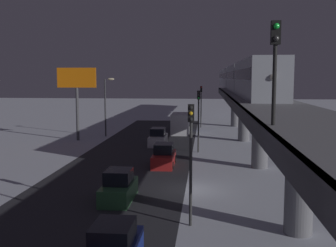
% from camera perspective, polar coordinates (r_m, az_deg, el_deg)
% --- Properties ---
extents(ground_plane, '(240.00, 240.00, 0.00)m').
position_cam_1_polar(ground_plane, '(29.03, 2.76, -9.11)').
color(ground_plane, silver).
extents(avenue_asphalt, '(11.00, 90.37, 0.01)m').
position_cam_1_polar(avenue_asphalt, '(29.80, -8.31, -8.75)').
color(avenue_asphalt, '#28282D').
rests_on(avenue_asphalt, ground_plane).
extents(elevated_railway, '(5.00, 90.37, 5.91)m').
position_cam_1_polar(elevated_railway, '(28.43, 14.45, 0.84)').
color(elevated_railway, slate).
rests_on(elevated_railway, ground_plane).
extents(subway_train, '(2.94, 74.07, 3.40)m').
position_cam_1_polar(subway_train, '(66.60, 9.33, 6.28)').
color(subway_train, '#999EA8').
rests_on(subway_train, elevated_railway).
extents(rail_signal, '(0.36, 0.41, 4.00)m').
position_cam_1_polar(rail_signal, '(16.52, 14.58, 9.21)').
color(rail_signal, black).
rests_on(rail_signal, elevated_railway).
extents(sedan_red, '(1.91, 4.61, 1.97)m').
position_cam_1_polar(sedan_red, '(36.47, -0.57, -4.62)').
color(sedan_red, '#A51E1E').
rests_on(sedan_red, ground_plane).
extents(sedan_green, '(1.80, 4.13, 1.97)m').
position_cam_1_polar(sedan_green, '(26.59, -6.83, -8.83)').
color(sedan_green, '#2D6038').
rests_on(sedan_green, ground_plane).
extents(sedan_white, '(1.80, 4.70, 1.97)m').
position_cam_1_polar(sedan_white, '(47.44, -1.38, -2.02)').
color(sedan_white, silver).
rests_on(sedan_white, ground_plane).
extents(box_truck, '(2.40, 7.40, 2.80)m').
position_cam_1_polar(box_truck, '(57.79, 1.82, 0.05)').
color(box_truck, navy).
rests_on(box_truck, ground_plane).
extents(traffic_light_near, '(0.32, 0.44, 6.40)m').
position_cam_1_polar(traffic_light_near, '(21.30, 3.18, -3.26)').
color(traffic_light_near, '#2D2D2D').
rests_on(traffic_light_near, ground_plane).
extents(traffic_light_mid, '(0.32, 0.44, 6.40)m').
position_cam_1_polar(traffic_light_mid, '(42.47, 4.24, 1.59)').
color(traffic_light_mid, '#2D2D2D').
rests_on(traffic_light_mid, ground_plane).
extents(traffic_light_far, '(0.32, 0.44, 6.40)m').
position_cam_1_polar(traffic_light_far, '(63.76, 4.60, 3.20)').
color(traffic_light_far, '#2D2D2D').
rests_on(traffic_light_far, ground_plane).
extents(commercial_billboard, '(4.80, 0.36, 8.90)m').
position_cam_1_polar(commercial_billboard, '(51.69, -12.50, 5.24)').
color(commercial_billboard, '#4C4C51').
rests_on(commercial_billboard, ground_plane).
extents(street_lamp_far, '(1.35, 0.44, 7.65)m').
position_cam_1_polar(street_lamp_far, '(54.58, -8.45, 3.26)').
color(street_lamp_far, '#38383D').
rests_on(street_lamp_far, ground_plane).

